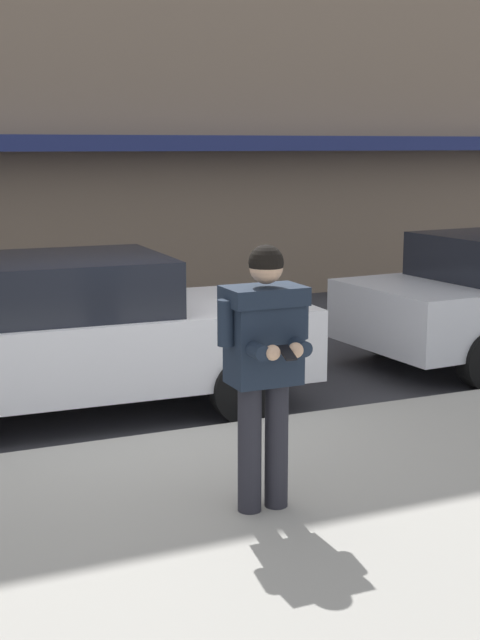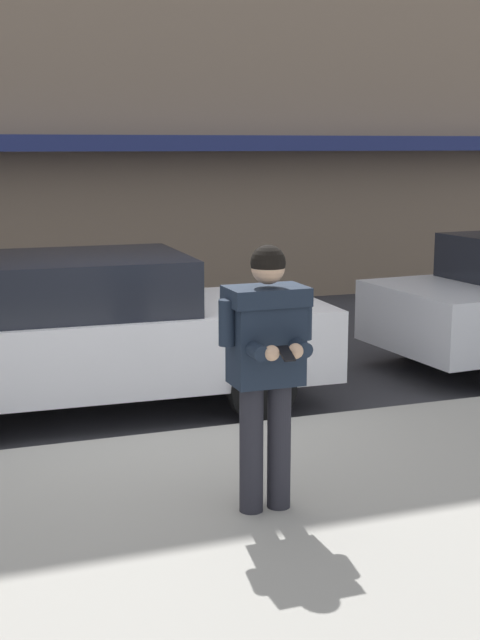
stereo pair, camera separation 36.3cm
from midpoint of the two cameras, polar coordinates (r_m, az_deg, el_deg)
ground_plane at (r=7.97m, az=-4.22°, el=-7.72°), size 80.00×80.00×0.00m
sidewalk at (r=5.91m, az=13.46°, el=-14.24°), size 32.00×5.30×0.14m
curb_paint_line at (r=8.32m, az=2.37°, el=-6.85°), size 28.00×0.12×0.01m
parked_sedan_mid at (r=8.71m, az=-8.25°, el=-0.78°), size 4.55×2.03×1.54m
man_texting_on_phone at (r=5.84m, az=3.49°, el=-1.94°), size 0.65×0.58×1.81m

